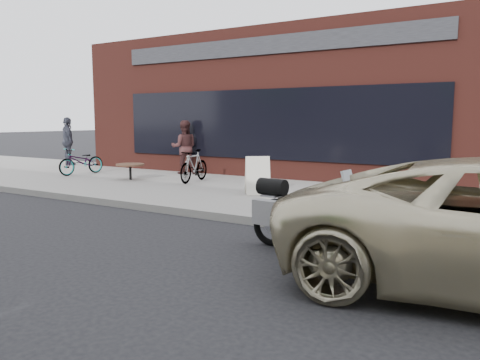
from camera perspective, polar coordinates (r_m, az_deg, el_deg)
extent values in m
plane|color=black|center=(5.62, -24.44, -12.37)|extent=(120.00, 120.00, 0.00)
cube|color=gray|center=(11.02, 7.06, -1.87)|extent=(44.00, 6.00, 0.15)
cube|color=#59241D|center=(18.12, 10.51, 8.58)|extent=(14.00, 10.00, 4.50)
cube|color=black|center=(13.53, 2.83, 6.80)|extent=(10.00, 0.08, 2.00)
cube|color=#242529|center=(13.68, 2.89, 16.06)|extent=(10.00, 0.08, 0.50)
torus|color=black|center=(6.88, 3.74, -5.65)|extent=(0.59, 0.15, 0.58)
torus|color=black|center=(6.28, 13.85, -7.11)|extent=(0.59, 0.15, 0.58)
cube|color=#B7B7BC|center=(6.55, 8.23, -5.66)|extent=(0.50, 0.31, 0.33)
cube|color=black|center=(6.37, 10.36, -2.89)|extent=(0.46, 0.32, 0.23)
cube|color=black|center=(6.57, 6.95, -2.66)|extent=(0.50, 0.29, 0.10)
cube|color=black|center=(6.74, 4.69, -2.98)|extent=(0.28, 0.22, 0.12)
cube|color=black|center=(6.24, 12.53, -2.10)|extent=(0.18, 0.22, 0.19)
cube|color=silver|center=(6.18, 13.10, -0.16)|extent=(0.15, 0.27, 0.29)
cylinder|color=black|center=(6.25, 12.04, -1.50)|extent=(0.09, 0.61, 0.03)
cube|color=#B7B7BC|center=(6.77, 3.96, -1.87)|extent=(0.27, 0.28, 0.03)
cube|color=gray|center=(6.60, 3.13, -3.95)|extent=(0.38, 0.19, 0.35)
cylinder|color=black|center=(6.75, 3.96, -0.85)|extent=(0.44, 0.28, 0.24)
cylinder|color=#B7B7BC|center=(6.85, 6.22, -5.57)|extent=(0.49, 0.12, 0.17)
imported|color=gray|center=(15.24, -18.75, 2.18)|extent=(0.69, 1.59, 0.81)
imported|color=gray|center=(12.73, -5.63, 1.73)|extent=(0.60, 1.50, 0.88)
cube|color=white|center=(10.45, 2.23, 0.50)|extent=(0.60, 0.53, 0.87)
cube|color=white|center=(10.68, 2.08, 0.64)|extent=(0.60, 0.53, 0.87)
cylinder|color=black|center=(13.54, -13.22, 0.90)|extent=(0.07, 0.07, 0.40)
cylinder|color=#4B3223|center=(13.52, -13.25, 1.85)|extent=(0.79, 0.79, 0.04)
imported|color=#442424|center=(14.66, -6.82, 3.99)|extent=(1.02, 0.99, 1.66)
imported|color=#3F4150|center=(18.49, -20.23, 4.46)|extent=(1.12, 0.86, 1.77)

